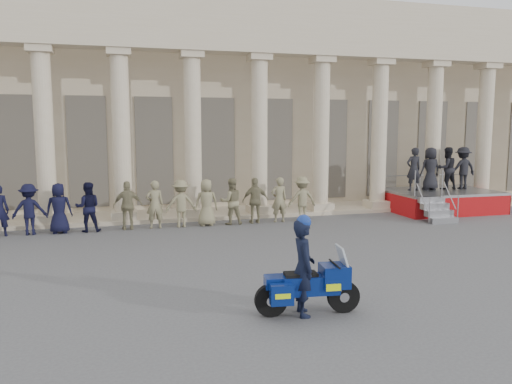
% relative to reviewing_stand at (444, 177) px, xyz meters
% --- Properties ---
extents(ground, '(90.00, 90.00, 0.00)m').
position_rel_reviewing_stand_xyz_m(ground, '(-9.18, -7.27, -1.42)').
color(ground, '#4A4A4D').
rests_on(ground, ground).
extents(building, '(40.00, 12.50, 9.00)m').
position_rel_reviewing_stand_xyz_m(building, '(-9.18, 7.48, 3.10)').
color(building, '#C1AF91').
rests_on(building, ground).
extents(officer_rank, '(18.64, 0.64, 1.69)m').
position_rel_reviewing_stand_xyz_m(officer_rank, '(-15.38, -0.61, -0.58)').
color(officer_rank, black).
rests_on(officer_rank, ground).
extents(reviewing_stand, '(4.38, 4.17, 2.69)m').
position_rel_reviewing_stand_xyz_m(reviewing_stand, '(0.00, 0.00, 0.00)').
color(reviewing_stand, gray).
rests_on(reviewing_stand, ground).
extents(motorcycle, '(2.02, 0.87, 1.29)m').
position_rel_reviewing_stand_xyz_m(motorcycle, '(-9.82, -9.67, -0.86)').
color(motorcycle, black).
rests_on(motorcycle, ground).
extents(rider, '(0.51, 0.71, 1.91)m').
position_rel_reviewing_stand_xyz_m(rider, '(-9.93, -9.66, -0.48)').
color(rider, black).
rests_on(rider, ground).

